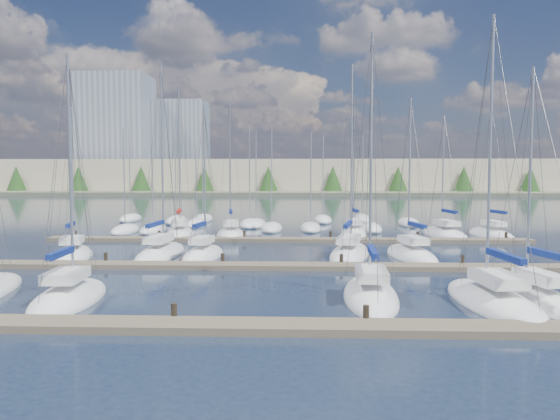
{
  "coord_description": "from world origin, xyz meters",
  "views": [
    {
      "loc": [
        1.33,
        -19.37,
        6.34
      ],
      "look_at": [
        0.0,
        14.0,
        4.0
      ],
      "focal_mm": 35.0,
      "sensor_mm": 36.0,
      "label": 1
    }
  ],
  "objects_px": {
    "sailboat_f": "(535,299)",
    "sailboat_d": "(370,295)",
    "sailboat_p": "(354,233)",
    "sailboat_k": "(350,254)",
    "sailboat_n": "(180,234)",
    "sailboat_r": "(491,235)",
    "sailboat_l": "(411,255)",
    "sailboat_c": "(69,298)",
    "sailboat_j": "(203,255)",
    "sailboat_h": "(73,255)",
    "sailboat_e": "(493,301)",
    "sailboat_i": "(161,253)",
    "sailboat_q": "(445,234)",
    "sailboat_o": "(231,234)"
  },
  "relations": [
    {
      "from": "sailboat_n",
      "to": "sailboat_o",
      "type": "distance_m",
      "value": 5.18
    },
    {
      "from": "sailboat_n",
      "to": "sailboat_h",
      "type": "height_order",
      "value": "sailboat_n"
    },
    {
      "from": "sailboat_n",
      "to": "sailboat_d",
      "type": "relative_size",
      "value": 1.12
    },
    {
      "from": "sailboat_l",
      "to": "sailboat_r",
      "type": "bearing_deg",
      "value": 43.94
    },
    {
      "from": "sailboat_p",
      "to": "sailboat_d",
      "type": "height_order",
      "value": "sailboat_d"
    },
    {
      "from": "sailboat_c",
      "to": "sailboat_j",
      "type": "distance_m",
      "value": 14.47
    },
    {
      "from": "sailboat_e",
      "to": "sailboat_f",
      "type": "bearing_deg",
      "value": 6.64
    },
    {
      "from": "sailboat_d",
      "to": "sailboat_j",
      "type": "xyz_separation_m",
      "value": [
        -10.74,
        12.74,
        0.0
      ]
    },
    {
      "from": "sailboat_c",
      "to": "sailboat_f",
      "type": "bearing_deg",
      "value": -2.89
    },
    {
      "from": "sailboat_p",
      "to": "sailboat_l",
      "type": "height_order",
      "value": "sailboat_l"
    },
    {
      "from": "sailboat_i",
      "to": "sailboat_r",
      "type": "relative_size",
      "value": 1.14
    },
    {
      "from": "sailboat_n",
      "to": "sailboat_e",
      "type": "xyz_separation_m",
      "value": [
        21.3,
        -27.6,
        -0.01
      ]
    },
    {
      "from": "sailboat_i",
      "to": "sailboat_l",
      "type": "bearing_deg",
      "value": 2.5
    },
    {
      "from": "sailboat_q",
      "to": "sailboat_l",
      "type": "relative_size",
      "value": 1.01
    },
    {
      "from": "sailboat_c",
      "to": "sailboat_h",
      "type": "relative_size",
      "value": 1.08
    },
    {
      "from": "sailboat_c",
      "to": "sailboat_n",
      "type": "distance_m",
      "value": 27.73
    },
    {
      "from": "sailboat_i",
      "to": "sailboat_r",
      "type": "bearing_deg",
      "value": 27.22
    },
    {
      "from": "sailboat_i",
      "to": "sailboat_f",
      "type": "height_order",
      "value": "sailboat_i"
    },
    {
      "from": "sailboat_n",
      "to": "sailboat_j",
      "type": "relative_size",
      "value": 1.32
    },
    {
      "from": "sailboat_c",
      "to": "sailboat_o",
      "type": "distance_m",
      "value": 27.6
    },
    {
      "from": "sailboat_p",
      "to": "sailboat_h",
      "type": "xyz_separation_m",
      "value": [
        -22.22,
        -15.61,
        -0.01
      ]
    },
    {
      "from": "sailboat_l",
      "to": "sailboat_c",
      "type": "bearing_deg",
      "value": -151.47
    },
    {
      "from": "sailboat_h",
      "to": "sailboat_l",
      "type": "distance_m",
      "value": 25.13
    },
    {
      "from": "sailboat_c",
      "to": "sailboat_o",
      "type": "height_order",
      "value": "sailboat_o"
    },
    {
      "from": "sailboat_j",
      "to": "sailboat_h",
      "type": "bearing_deg",
      "value": -171.77
    },
    {
      "from": "sailboat_p",
      "to": "sailboat_l",
      "type": "bearing_deg",
      "value": -82.65
    },
    {
      "from": "sailboat_i",
      "to": "sailboat_r",
      "type": "xyz_separation_m",
      "value": [
        29.31,
        13.49,
        0.0
      ]
    },
    {
      "from": "sailboat_k",
      "to": "sailboat_n",
      "type": "bearing_deg",
      "value": 152.26
    },
    {
      "from": "sailboat_q",
      "to": "sailboat_j",
      "type": "xyz_separation_m",
      "value": [
        -21.48,
        -14.62,
        0.01
      ]
    },
    {
      "from": "sailboat_e",
      "to": "sailboat_r",
      "type": "distance_m",
      "value": 29.54
    },
    {
      "from": "sailboat_r",
      "to": "sailboat_d",
      "type": "xyz_separation_m",
      "value": [
        -15.18,
        -26.96,
        -0.01
      ]
    },
    {
      "from": "sailboat_i",
      "to": "sailboat_d",
      "type": "bearing_deg",
      "value": -41.13
    },
    {
      "from": "sailboat_f",
      "to": "sailboat_h",
      "type": "bearing_deg",
      "value": 145.42
    },
    {
      "from": "sailboat_o",
      "to": "sailboat_k",
      "type": "bearing_deg",
      "value": -57.56
    },
    {
      "from": "sailboat_r",
      "to": "sailboat_l",
      "type": "bearing_deg",
      "value": -137.25
    },
    {
      "from": "sailboat_r",
      "to": "sailboat_c",
      "type": "bearing_deg",
      "value": -146.32
    },
    {
      "from": "sailboat_n",
      "to": "sailboat_i",
      "type": "bearing_deg",
      "value": -93.07
    },
    {
      "from": "sailboat_e",
      "to": "sailboat_d",
      "type": "distance_m",
      "value": 5.78
    },
    {
      "from": "sailboat_c",
      "to": "sailboat_n",
      "type": "height_order",
      "value": "sailboat_n"
    },
    {
      "from": "sailboat_c",
      "to": "sailboat_q",
      "type": "relative_size",
      "value": 1.01
    },
    {
      "from": "sailboat_c",
      "to": "sailboat_h",
      "type": "distance_m",
      "value": 14.61
    },
    {
      "from": "sailboat_e",
      "to": "sailboat_d",
      "type": "relative_size",
      "value": 1.04
    },
    {
      "from": "sailboat_k",
      "to": "sailboat_j",
      "type": "xyz_separation_m",
      "value": [
        -10.91,
        -1.16,
        0.0
      ]
    },
    {
      "from": "sailboat_n",
      "to": "sailboat_f",
      "type": "relative_size",
      "value": 1.3
    },
    {
      "from": "sailboat_e",
      "to": "sailboat_j",
      "type": "bearing_deg",
      "value": 135.88
    },
    {
      "from": "sailboat_d",
      "to": "sailboat_j",
      "type": "bearing_deg",
      "value": 132.88
    },
    {
      "from": "sailboat_k",
      "to": "sailboat_i",
      "type": "bearing_deg",
      "value": -167.22
    },
    {
      "from": "sailboat_d",
      "to": "sailboat_h",
      "type": "height_order",
      "value": "sailboat_d"
    },
    {
      "from": "sailboat_p",
      "to": "sailboat_r",
      "type": "bearing_deg",
      "value": -8.31
    },
    {
      "from": "sailboat_f",
      "to": "sailboat_d",
      "type": "height_order",
      "value": "sailboat_d"
    }
  ]
}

